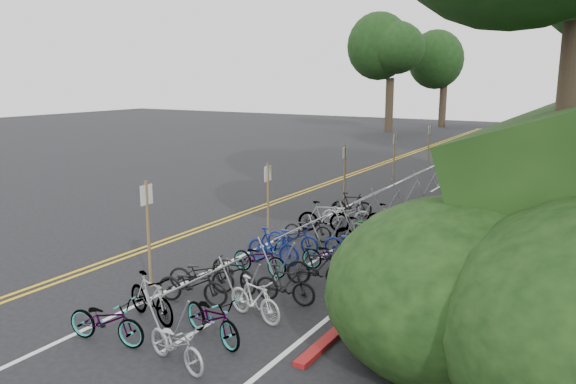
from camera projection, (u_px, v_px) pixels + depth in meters
ground at (148, 279)px, 14.81m from camera, size 120.00×120.00×0.00m
road_markings at (335, 207)px, 23.02m from camera, size 7.47×80.00×0.01m
red_curb at (473, 211)px, 22.10m from camera, size 0.25×28.00×0.10m
bike_rack_front at (206, 291)px, 11.71m from camera, size 1.16×2.60×1.22m
bike_racks_rest at (415, 181)px, 24.12m from camera, size 1.14×23.00×1.17m
signpost_near at (148, 227)px, 13.99m from camera, size 0.08×0.40×2.74m
signposts_rest at (372, 161)px, 26.04m from camera, size 0.08×18.40×2.50m
bike_front at (201, 274)px, 13.94m from camera, size 1.09×1.81×0.90m
bike_valet at (290, 254)px, 15.38m from camera, size 3.22×13.76×1.07m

